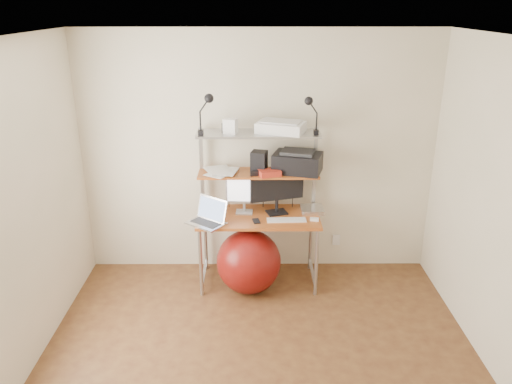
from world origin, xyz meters
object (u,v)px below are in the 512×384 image
monitor_silver (244,192)px  printer (298,162)px  exercise_ball (249,262)px  laptop (209,218)px  monitor_black (277,187)px

monitor_silver → printer: size_ratio=0.78×
monitor_silver → exercise_ball: size_ratio=0.64×
laptop → monitor_black: bearing=57.9°
monitor_silver → printer: printer is taller
printer → monitor_black: bearing=-148.6°
monitor_silver → exercise_ball: monitor_silver is taller
laptop → exercise_ball: bearing=36.7°
monitor_black → laptop: 0.74m
monitor_black → printer: printer is taller
printer → exercise_ball: (-0.48, -0.31, -0.94)m
monitor_black → printer: (0.20, 0.05, 0.24)m
monitor_black → exercise_ball: monitor_black is taller
monitor_silver → laptop: bearing=-139.9°
monitor_silver → monitor_black: monitor_black is taller
monitor_black → exercise_ball: bearing=-154.9°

